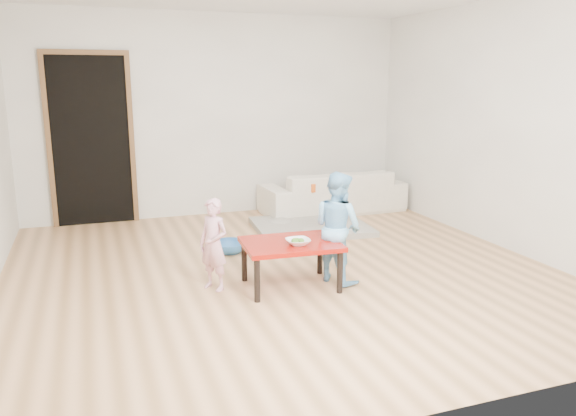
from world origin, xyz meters
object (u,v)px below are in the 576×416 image
red_table (291,264)px  child_pink (214,245)px  bowl (298,242)px  child_blue (338,227)px  basin (230,247)px  sofa (333,191)px

red_table → child_pink: 0.69m
bowl → child_pink: 0.72m
bowl → child_blue: 0.44m
bowl → basin: 1.33m
bowl → child_blue: bearing=15.5°
basin → child_pink: bearing=-110.9°
child_blue → sofa: bearing=-44.9°
red_table → child_blue: 0.53m
basin → red_table: bearing=-77.0°
child_pink → basin: (0.37, 0.97, -0.34)m
red_table → child_blue: (0.45, 0.01, 0.29)m
child_pink → red_table: bearing=38.7°
child_blue → child_pink: bearing=60.0°
child_blue → basin: child_blue is taller
child_pink → child_blue: size_ratio=0.80×
basin → sofa: bearing=37.1°
red_table → basin: bearing=103.0°
sofa → child_pink: bearing=45.5°
sofa → child_pink: size_ratio=2.42×
sofa → child_pink: child_pink is taller
child_blue → bowl: bearing=83.9°
sofa → red_table: size_ratio=2.36×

